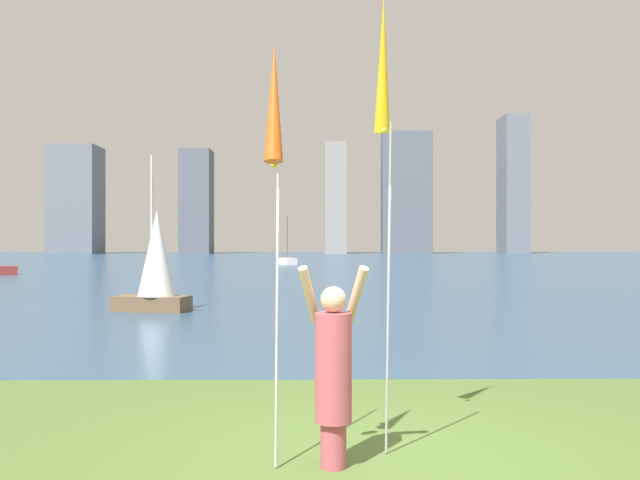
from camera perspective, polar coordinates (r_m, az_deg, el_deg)
ground at (r=57.11m, az=-0.16°, el=-2.17°), size 120.00×138.00×0.12m
person at (r=6.11m, az=1.13°, el=-10.70°), size 0.65×0.48×1.79m
kite_flag_left at (r=5.82m, az=-3.87°, el=10.48°), size 0.16×0.88×3.68m
kite_flag_right at (r=6.87m, az=5.32°, el=13.62°), size 0.16×0.85×4.41m
sailboat_1 at (r=58.18m, az=-2.76°, el=-1.77°), size 1.75×2.28×4.11m
sailboat_3 at (r=19.97m, az=-13.65°, el=-2.05°), size 2.28×1.37×4.46m
skyline_tower_0 at (r=115.75m, az=-19.81°, el=3.18°), size 7.35×6.96×17.23m
skyline_tower_1 at (r=110.88m, az=-10.32°, el=3.17°), size 4.81×5.68×16.64m
skyline_tower_2 at (r=109.71m, az=1.25°, el=3.46°), size 3.42×7.66×17.61m
skyline_tower_3 at (r=107.78m, az=7.27°, el=3.94°), size 7.82×3.04×19.16m
skyline_tower_4 at (r=115.11m, az=15.91°, el=4.46°), size 3.91×6.07×22.27m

